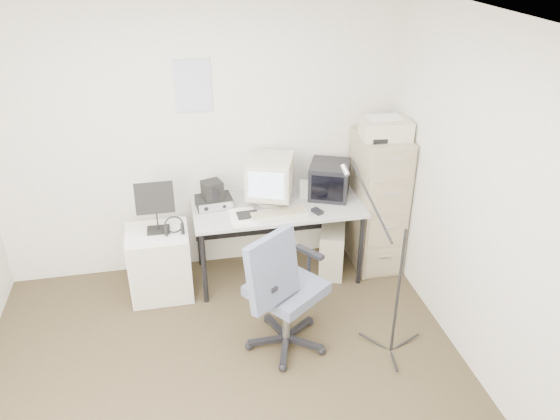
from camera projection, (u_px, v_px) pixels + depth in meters
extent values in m
cube|color=#35311D|center=(231.00, 400.00, 3.83)|extent=(3.60, 3.60, 0.01)
cube|color=white|center=(208.00, 30.00, 2.65)|extent=(3.60, 3.60, 0.01)
cube|color=silver|center=(199.00, 141.00, 4.79)|extent=(3.60, 0.02, 2.50)
cube|color=silver|center=(497.00, 219.00, 3.56)|extent=(0.02, 3.60, 2.50)
cube|color=white|center=(193.00, 85.00, 4.54)|extent=(0.30, 0.02, 0.44)
cube|color=#B3A995|center=(377.00, 202.00, 5.08)|extent=(0.40, 0.60, 1.30)
cube|color=#BBB28F|center=(386.00, 129.00, 4.69)|extent=(0.45, 0.33, 0.16)
cube|color=#A1A1A1|center=(278.00, 240.00, 5.02)|extent=(1.50, 0.70, 0.73)
cube|color=#BBB28F|center=(270.00, 180.00, 4.80)|extent=(0.49, 0.51, 0.42)
cube|color=black|center=(330.00, 180.00, 4.94)|extent=(0.46, 0.47, 0.31)
cube|color=beige|center=(304.00, 189.00, 4.95)|extent=(0.10, 0.10, 0.16)
cube|color=#BBB28F|center=(278.00, 214.00, 4.66)|extent=(0.51, 0.21, 0.03)
cube|color=black|center=(317.00, 211.00, 4.71)|extent=(0.10, 0.12, 0.03)
cube|color=black|center=(214.00, 202.00, 4.80)|extent=(0.33, 0.25, 0.09)
cube|color=black|center=(212.00, 190.00, 4.73)|extent=(0.20, 0.19, 0.16)
cube|color=white|center=(243.00, 217.00, 4.63)|extent=(0.24, 0.31, 0.02)
cube|color=#BBB28F|center=(332.00, 248.00, 5.15)|extent=(0.36, 0.53, 0.45)
cube|color=#515772|center=(287.00, 287.00, 4.07)|extent=(0.89, 0.89, 1.10)
cube|color=white|center=(160.00, 263.00, 4.76)|extent=(0.52, 0.42, 0.65)
cube|color=black|center=(156.00, 207.00, 4.50)|extent=(0.32, 0.17, 0.46)
torus|color=black|center=(174.00, 228.00, 4.54)|extent=(0.19, 0.19, 0.03)
cylinder|color=black|center=(400.00, 275.00, 3.92)|extent=(0.03, 0.03, 1.43)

